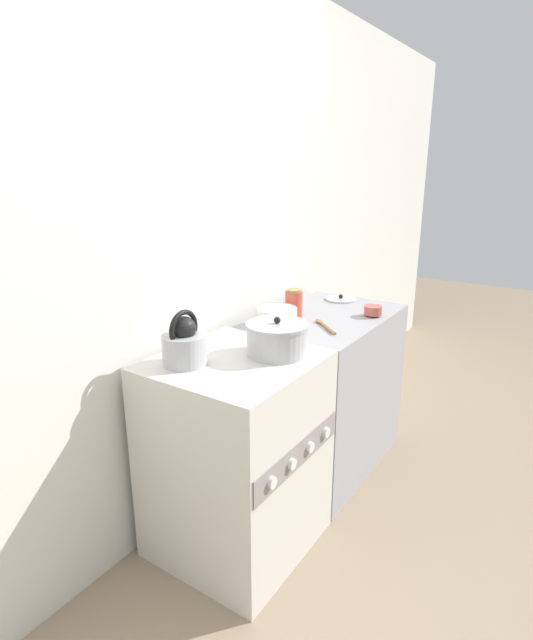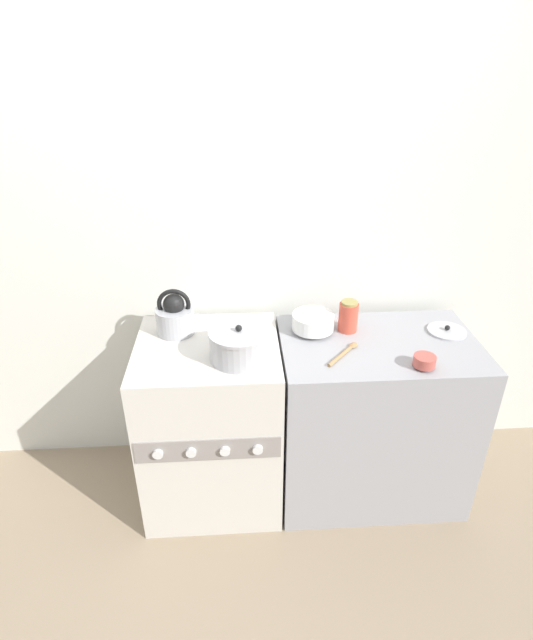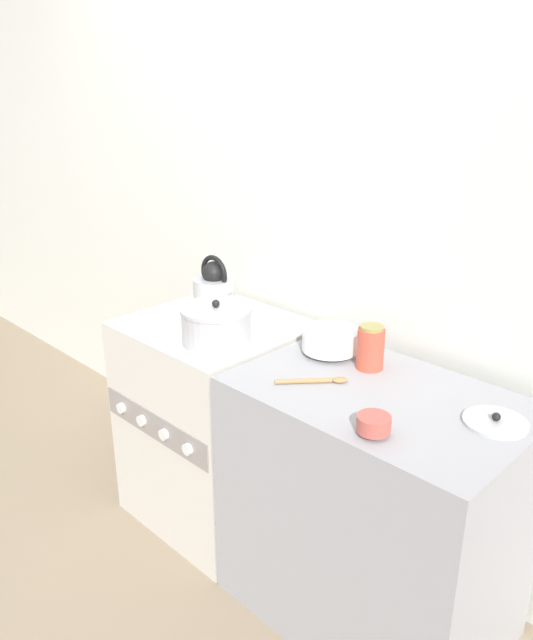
% 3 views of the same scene
% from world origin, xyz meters
% --- Properties ---
extents(ground_plane, '(12.00, 12.00, 0.00)m').
position_xyz_m(ground_plane, '(0.00, 0.00, 0.00)').
color(ground_plane, gray).
extents(wall_back, '(7.00, 0.06, 2.50)m').
position_xyz_m(wall_back, '(0.00, 0.67, 1.25)').
color(wall_back, silver).
rests_on(wall_back, ground_plane).
extents(stove, '(0.64, 0.62, 0.87)m').
position_xyz_m(stove, '(0.00, 0.30, 0.43)').
color(stove, beige).
rests_on(stove, ground_plane).
extents(counter, '(0.90, 0.59, 0.86)m').
position_xyz_m(counter, '(0.78, 0.29, 0.43)').
color(counter, '#99999E').
rests_on(counter, ground_plane).
extents(kettle, '(0.21, 0.17, 0.22)m').
position_xyz_m(kettle, '(-0.14, 0.43, 0.95)').
color(kettle, '#B2B2B7').
rests_on(kettle, stove).
extents(cooking_pot, '(0.26, 0.26, 0.16)m').
position_xyz_m(cooking_pot, '(0.14, 0.19, 0.93)').
color(cooking_pot, '#B2B2B7').
rests_on(cooking_pot, stove).
extents(enamel_bowl, '(0.19, 0.19, 0.09)m').
position_xyz_m(enamel_bowl, '(0.49, 0.41, 0.91)').
color(enamel_bowl, white).
rests_on(enamel_bowl, counter).
extents(small_ceramic_bowl, '(0.09, 0.09, 0.05)m').
position_xyz_m(small_ceramic_bowl, '(0.91, 0.08, 0.89)').
color(small_ceramic_bowl, '#B75147').
rests_on(small_ceramic_bowl, counter).
extents(storage_jar, '(0.09, 0.09, 0.15)m').
position_xyz_m(storage_jar, '(0.65, 0.41, 0.93)').
color(storage_jar, '#CC4C38').
rests_on(storage_jar, counter).
extents(loose_pot_lid, '(0.18, 0.18, 0.03)m').
position_xyz_m(loose_pot_lid, '(1.12, 0.37, 0.86)').
color(loose_pot_lid, '#B2B2B7').
rests_on(loose_pot_lid, counter).
extents(wooden_spoon, '(0.17, 0.19, 0.02)m').
position_xyz_m(wooden_spoon, '(0.60, 0.21, 0.87)').
color(wooden_spoon, '#A37A4C').
rests_on(wooden_spoon, counter).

